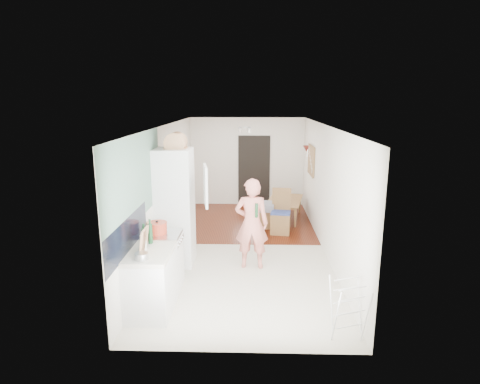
{
  "coord_description": "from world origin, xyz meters",
  "views": [
    {
      "loc": [
        0.13,
        -7.79,
        3.01
      ],
      "look_at": [
        -0.1,
        0.2,
        1.14
      ],
      "focal_mm": 30.0,
      "sensor_mm": 36.0,
      "label": 1
    }
  ],
  "objects_px": {
    "dining_table": "(286,211)",
    "stool": "(265,219)",
    "person": "(252,216)",
    "drying_rack": "(348,309)",
    "dining_chair": "(281,212)"
  },
  "relations": [
    {
      "from": "person",
      "to": "dining_chair",
      "type": "height_order",
      "value": "person"
    },
    {
      "from": "drying_rack",
      "to": "dining_chair",
      "type": "bearing_deg",
      "value": 78.37
    },
    {
      "from": "person",
      "to": "stool",
      "type": "height_order",
      "value": "person"
    },
    {
      "from": "person",
      "to": "stool",
      "type": "xyz_separation_m",
      "value": [
        0.32,
        2.28,
        -0.76
      ]
    },
    {
      "from": "drying_rack",
      "to": "stool",
      "type": "bearing_deg",
      "value": 81.88
    },
    {
      "from": "dining_table",
      "to": "stool",
      "type": "height_order",
      "value": "stool"
    },
    {
      "from": "person",
      "to": "stool",
      "type": "bearing_deg",
      "value": -96.81
    },
    {
      "from": "person",
      "to": "dining_chair",
      "type": "relative_size",
      "value": 1.91
    },
    {
      "from": "person",
      "to": "dining_table",
      "type": "bearing_deg",
      "value": -104.99
    },
    {
      "from": "stool",
      "to": "person",
      "type": "bearing_deg",
      "value": -97.94
    },
    {
      "from": "dining_table",
      "to": "person",
      "type": "bearing_deg",
      "value": 175.1
    },
    {
      "from": "dining_chair",
      "to": "dining_table",
      "type": "bearing_deg",
      "value": 87.57
    },
    {
      "from": "person",
      "to": "drying_rack",
      "type": "distance_m",
      "value": 2.57
    },
    {
      "from": "dining_table",
      "to": "stool",
      "type": "bearing_deg",
      "value": 153.87
    },
    {
      "from": "person",
      "to": "dining_chair",
      "type": "distance_m",
      "value": 2.05
    }
  ]
}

